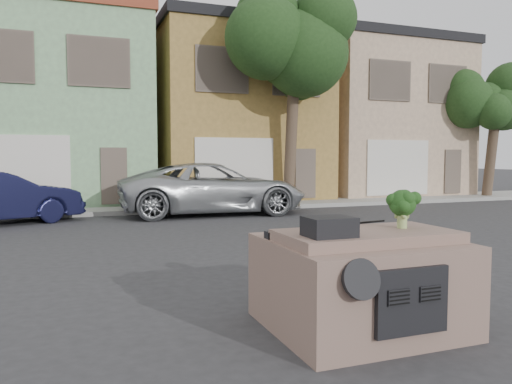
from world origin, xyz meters
TOP-DOWN VIEW (x-y plane):
  - ground_plane at (0.00, 0.00)m, footprint 120.00×120.00m
  - sidewalk at (0.00, 10.50)m, footprint 40.00×3.00m
  - townhouse_mint at (-3.50, 14.50)m, footprint 7.20×8.20m
  - townhouse_tan at (4.00, 14.50)m, footprint 7.20×8.20m
  - townhouse_beige at (11.50, 14.50)m, footprint 7.20×8.20m
  - silver_pickup at (1.49, 8.32)m, footprint 6.32×3.11m
  - tree_near at (5.00, 9.80)m, footprint 4.40×4.00m
  - tree_far at (15.00, 9.80)m, footprint 3.20×3.00m
  - car_dashboard at (0.00, -3.00)m, footprint 2.00×1.80m
  - instrument_hump at (-0.58, -3.35)m, footprint 0.48×0.38m
  - wiper_arm at (0.28, -2.62)m, footprint 0.69×0.15m
  - broccoli at (0.48, -3.11)m, footprint 0.51×0.51m

SIDE VIEW (x-z plane):
  - ground_plane at x=0.00m, z-range 0.00..0.00m
  - silver_pickup at x=1.49m, z-range -0.86..0.86m
  - sidewalk at x=0.00m, z-range 0.00..0.15m
  - car_dashboard at x=0.00m, z-range 0.00..1.12m
  - wiper_arm at x=0.28m, z-range 1.12..1.14m
  - instrument_hump at x=-0.58m, z-range 1.12..1.32m
  - broccoli at x=0.48m, z-range 1.12..1.57m
  - tree_far at x=15.00m, z-range 0.00..6.00m
  - townhouse_mint at x=-3.50m, z-range 0.00..7.55m
  - townhouse_tan at x=4.00m, z-range 0.00..7.55m
  - townhouse_beige at x=11.50m, z-range 0.00..7.55m
  - tree_near at x=5.00m, z-range 0.00..8.50m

